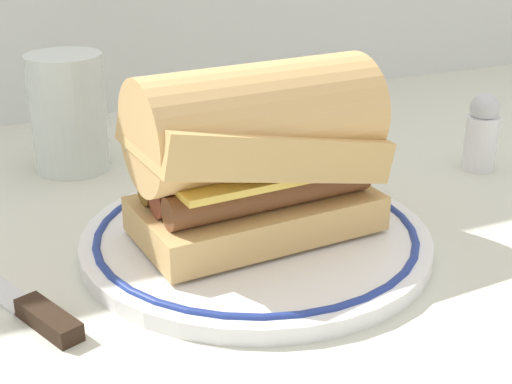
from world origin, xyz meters
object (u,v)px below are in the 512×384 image
object	(u,v)px
drinking_glass	(69,121)
butter_knife	(24,303)
salt_shaker	(482,133)
plate	(256,238)
sausage_sandwich	(256,150)

from	to	relation	value
drinking_glass	butter_knife	bearing A→B (deg)	-108.62
salt_shaker	butter_knife	world-z (taller)	salt_shaker
salt_shaker	butter_knife	size ratio (longest dim) A/B	0.53
plate	drinking_glass	distance (m)	0.24
butter_knife	drinking_glass	bearing A→B (deg)	71.38
sausage_sandwich	butter_knife	world-z (taller)	sausage_sandwich
sausage_sandwich	plate	bearing A→B (deg)	-93.71
plate	salt_shaker	bearing A→B (deg)	13.30
plate	butter_knife	world-z (taller)	plate
sausage_sandwich	drinking_glass	world-z (taller)	sausage_sandwich
sausage_sandwich	salt_shaker	size ratio (longest dim) A/B	2.45
salt_shaker	butter_knife	xyz separation A→B (m)	(-0.43, -0.08, -0.03)
drinking_glass	butter_knife	xyz separation A→B (m)	(-0.08, -0.24, -0.04)
plate	sausage_sandwich	world-z (taller)	sausage_sandwich
drinking_glass	salt_shaker	size ratio (longest dim) A/B	1.48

